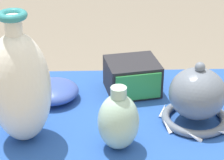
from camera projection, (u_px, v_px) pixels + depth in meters
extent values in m
cube|color=#38383D|center=(124.00, 120.00, 1.23)|extent=(1.12, 0.53, 0.03)
cube|color=#234C9E|center=(124.00, 114.00, 1.22)|extent=(1.14, 0.55, 0.01)
ellipsoid|color=white|center=(20.00, 88.00, 1.05)|extent=(0.15, 0.15, 0.29)
cylinder|color=white|center=(13.00, 25.00, 0.98)|extent=(0.04, 0.04, 0.05)
torus|color=teal|center=(12.00, 15.00, 0.97)|extent=(0.07, 0.07, 0.02)
torus|color=slate|center=(195.00, 118.00, 1.18)|extent=(0.18, 0.18, 0.02)
ellipsoid|color=slate|center=(197.00, 93.00, 1.15)|extent=(0.15, 0.15, 0.14)
sphere|color=slate|center=(200.00, 67.00, 1.11)|extent=(0.03, 0.03, 0.03)
cone|color=white|center=(209.00, 104.00, 1.25)|extent=(0.04, 0.04, 0.03)
cone|color=white|center=(182.00, 102.00, 1.26)|extent=(0.05, 0.02, 0.03)
cone|color=white|center=(163.00, 111.00, 1.21)|extent=(0.03, 0.04, 0.03)
cone|color=white|center=(167.00, 126.00, 1.14)|extent=(0.03, 0.04, 0.03)
cone|color=white|center=(194.00, 137.00, 1.10)|extent=(0.05, 0.02, 0.03)
cone|color=white|center=(222.00, 132.00, 1.12)|extent=(0.04, 0.04, 0.03)
cube|color=#232328|center=(132.00, 76.00, 1.32)|extent=(0.18, 0.16, 0.10)
cube|color=green|center=(138.00, 87.00, 1.26)|extent=(0.13, 0.03, 0.08)
ellipsoid|color=#A8CCB7|center=(118.00, 122.00, 1.05)|extent=(0.10, 0.10, 0.14)
cylinder|color=#A8CCB7|center=(119.00, 92.00, 1.01)|extent=(0.04, 0.04, 0.03)
ellipsoid|color=#3851A8|center=(53.00, 91.00, 1.28)|extent=(0.15, 0.15, 0.05)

